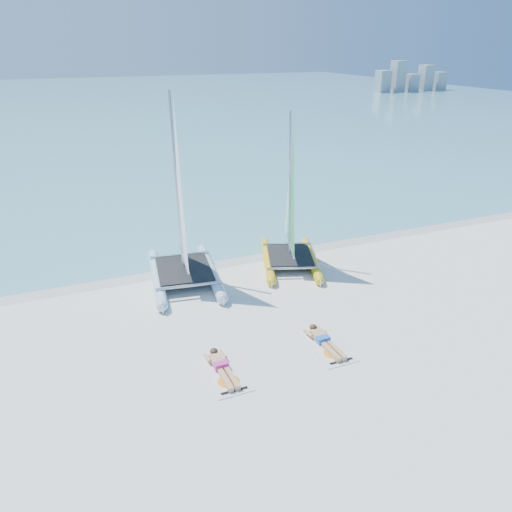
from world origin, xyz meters
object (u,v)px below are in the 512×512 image
(towel_a, at_px, (224,374))
(sunbather_a, at_px, (222,366))
(sunbather_b, at_px, (324,340))
(towel_b, at_px, (327,347))
(catamaran_yellow, at_px, (290,215))
(catamaran_blue, at_px, (181,227))

(towel_a, relative_size, sunbather_a, 1.07)
(sunbather_a, height_order, sunbather_b, same)
(towel_b, height_order, sunbather_b, sunbather_b)
(catamaran_yellow, xyz_separation_m, towel_a, (-4.83, -6.01, -1.82))
(catamaran_blue, distance_m, catamaran_yellow, 4.26)
(catamaran_blue, xyz_separation_m, towel_b, (2.50, -5.91, -1.97))
(catamaran_yellow, height_order, sunbather_a, catamaran_yellow)
(towel_a, height_order, towel_b, same)
(sunbather_b, bearing_deg, towel_a, -175.73)
(sunbather_a, distance_m, towel_b, 3.09)
(catamaran_blue, height_order, sunbather_b, catamaran_blue)
(towel_a, distance_m, sunbather_a, 0.22)
(sunbather_b, bearing_deg, catamaran_yellow, 73.12)
(catamaran_yellow, distance_m, towel_b, 6.48)
(towel_a, xyz_separation_m, sunbather_a, (0.00, 0.19, 0.11))
(catamaran_yellow, height_order, sunbather_b, catamaran_yellow)
(catamaran_blue, bearing_deg, sunbather_b, -58.01)
(sunbather_a, xyz_separation_m, towel_b, (3.08, -0.15, -0.11))
(catamaran_blue, height_order, sunbather_a, catamaran_blue)
(towel_b, distance_m, sunbather_b, 0.22)
(towel_a, distance_m, sunbather_b, 3.09)
(towel_b, bearing_deg, catamaran_blue, 112.95)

